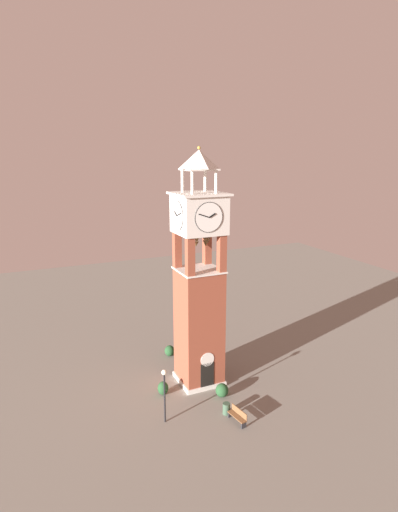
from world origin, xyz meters
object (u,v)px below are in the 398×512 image
object	(u,v)px
clock_tower	(199,290)
lamp_post	(164,386)
park_bench	(238,416)
trash_bin	(226,408)

from	to	relation	value
clock_tower	lamp_post	bearing A→B (deg)	-137.52
lamp_post	park_bench	bearing A→B (deg)	-24.69
clock_tower	park_bench	distance (m)	9.26
clock_tower	trash_bin	distance (m)	8.64
clock_tower	park_bench	bearing A→B (deg)	-88.20
park_bench	lamp_post	distance (m)	5.36
park_bench	trash_bin	bearing A→B (deg)	102.68
lamp_post	trash_bin	distance (m)	4.85
lamp_post	trash_bin	bearing A→B (deg)	-12.06
lamp_post	trash_bin	xyz separation A→B (m)	(4.19, -0.89, -2.28)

